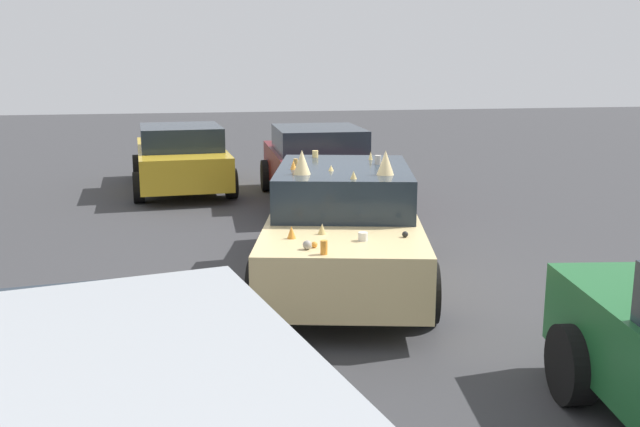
{
  "coord_description": "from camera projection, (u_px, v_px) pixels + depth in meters",
  "views": [
    {
      "loc": [
        -8.67,
        1.93,
        2.81
      ],
      "look_at": [
        0.0,
        0.3,
        0.9
      ],
      "focal_mm": 40.44,
      "sensor_mm": 36.0,
      "label": 1
    }
  ],
  "objects": [
    {
      "name": "parked_sedan_row_back_center",
      "position": [
        319.0,
        164.0,
        14.26
      ],
      "size": [
        4.5,
        2.13,
        1.47
      ],
      "rotation": [
        0.0,
        0.0,
        3.12
      ],
      "color": "#5B1419",
      "rests_on": "ground"
    },
    {
      "name": "ground_plane",
      "position": [
        343.0,
        281.0,
        9.27
      ],
      "size": [
        60.0,
        60.0,
        0.0
      ],
      "primitive_type": "plane",
      "color": "#38383A"
    },
    {
      "name": "parked_sedan_far_right",
      "position": [
        181.0,
        157.0,
        15.55
      ],
      "size": [
        4.42,
        2.26,
        1.41
      ],
      "rotation": [
        0.0,
        0.0,
        0.06
      ],
      "color": "gold",
      "rests_on": "ground"
    },
    {
      "name": "art_car_decorated",
      "position": [
        343.0,
        224.0,
        9.14
      ],
      "size": [
        4.92,
        2.78,
        1.75
      ],
      "rotation": [
        0.0,
        0.0,
        2.92
      ],
      "color": "#D8BC7F",
      "rests_on": "ground"
    }
  ]
}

